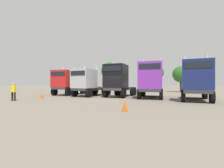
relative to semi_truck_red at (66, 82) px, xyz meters
The scene contains 12 objects.
ground 8.63m from the semi_truck_red, 18.84° to the right, with size 200.00×200.00×0.00m, color gray.
semi_truck_red is the anchor object (origin of this frame).
semi_truck_silver 3.96m from the semi_truck_red, ahead, with size 2.71×6.03×4.00m.
semi_truck_black 7.87m from the semi_truck_red, ahead, with size 2.87×6.11×4.46m.
semi_truck_purple 11.87m from the semi_truck_red, ahead, with size 3.42×6.30×4.48m.
semi_truck_navy 16.26m from the semi_truck_red, ahead, with size 2.86×6.50×4.31m.
visitor_in_hivis 8.08m from the semi_truck_red, 84.83° to the right, with size 0.49×0.49×1.72m.
traffic_cone_near 15.11m from the semi_truck_red, 35.14° to the right, with size 0.36×0.36×0.65m, color #F2590C.
traffic_cone_mid 5.43m from the semi_truck_red, 77.65° to the right, with size 0.36×0.36×0.62m, color #F2590C.
oak_far_left 16.02m from the semi_truck_red, 94.06° to the left, with size 3.99×3.99×6.55m.
oak_far_centre 22.06m from the semi_truck_red, 66.85° to the left, with size 3.49×3.49×5.88m.
oak_far_right 21.03m from the semi_truck_red, 47.65° to the left, with size 3.06×3.06×4.90m.
Camera 1 is at (7.80, -14.77, 1.68)m, focal length 25.69 mm.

